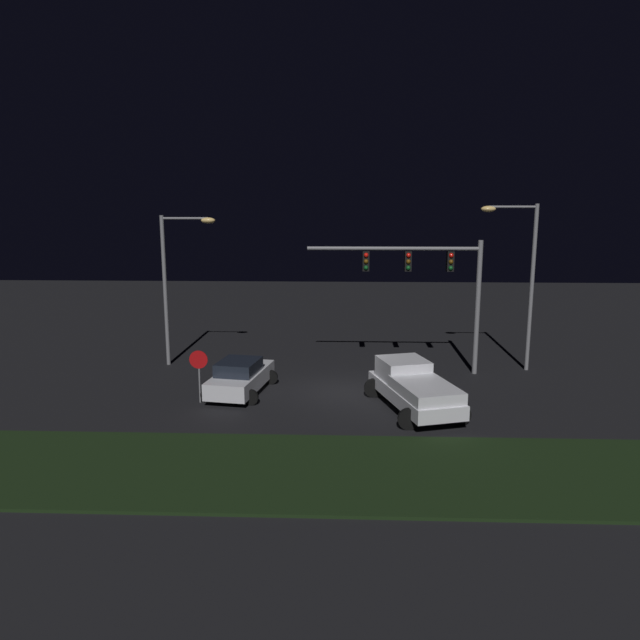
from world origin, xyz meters
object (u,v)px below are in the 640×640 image
Objects in this scene: pickup_truck at (413,385)px; street_lamp_left at (176,271)px; car_sedan at (240,377)px; stop_sign at (199,366)px; traffic_signal_gantry at (428,274)px; street_lamp_right at (522,267)px.

street_lamp_left reaches higher than pickup_truck.
stop_sign reaches higher than car_sedan.
traffic_signal_gantry is at bearing -29.36° from pickup_truck.
stop_sign is at bearing -67.20° from street_lamp_left.
pickup_truck is 8.77m from stop_sign.
street_lamp_left is at bearing 112.80° from stop_sign.
pickup_truck is at bearing -103.02° from traffic_signal_gantry.
traffic_signal_gantry is 1.01× the size of street_lamp_right.
street_lamp_left is (-12.48, 1.10, -0.03)m from traffic_signal_gantry.
pickup_truck is at bearing -29.51° from street_lamp_left.
stop_sign reaches higher than pickup_truck.
pickup_truck is 6.67m from traffic_signal_gantry.
pickup_truck reaches higher than car_sedan.
street_lamp_right reaches higher than stop_sign.
car_sedan is at bearing -49.26° from street_lamp_left.
street_lamp_right is at bearing -1.04° from street_lamp_left.
car_sedan is 0.56× the size of traffic_signal_gantry.
car_sedan is 0.56× the size of street_lamp_right.
pickup_truck is 0.70× the size of street_lamp_right.
car_sedan is at bearing 60.18° from pickup_truck.
street_lamp_right is 16.09m from stop_sign.
traffic_signal_gantry is (8.49, 3.53, 4.16)m from car_sedan.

